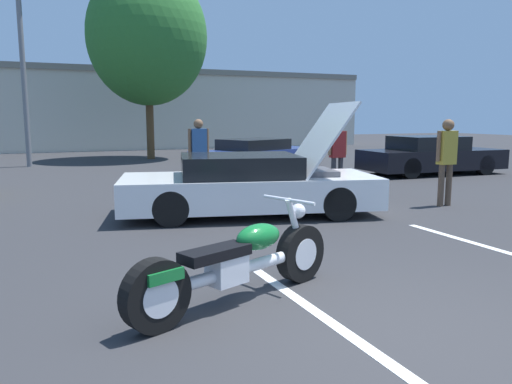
# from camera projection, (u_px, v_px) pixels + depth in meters

# --- Properties ---
(ground_plane) EXTENTS (80.00, 80.00, 0.00)m
(ground_plane) POSITION_uv_depth(u_px,v_px,m) (412.00, 340.00, 4.05)
(ground_plane) COLOR #2D2D30
(parking_stripe_middle) EXTENTS (0.12, 4.79, 0.01)m
(parking_stripe_middle) POSITION_uv_depth(u_px,v_px,m) (304.00, 303.00, 4.83)
(parking_stripe_middle) COLOR white
(parking_stripe_middle) RESTS_ON ground
(far_building) EXTENTS (32.00, 4.20, 4.40)m
(far_building) POSITION_uv_depth(u_px,v_px,m) (90.00, 107.00, 27.38)
(far_building) COLOR beige
(far_building) RESTS_ON ground
(light_pole) EXTENTS (1.21, 0.28, 8.11)m
(light_pole) POSITION_uv_depth(u_px,v_px,m) (23.00, 40.00, 17.46)
(light_pole) COLOR slate
(light_pole) RESTS_ON ground
(tree_background) EXTENTS (4.94, 4.94, 7.93)m
(tree_background) POSITION_uv_depth(u_px,v_px,m) (147.00, 36.00, 20.65)
(tree_background) COLOR brown
(tree_background) RESTS_ON ground
(motorcycle) EXTENTS (2.38, 1.12, 0.95)m
(motorcycle) POSITION_uv_depth(u_px,v_px,m) (237.00, 264.00, 4.80)
(motorcycle) COLOR black
(motorcycle) RESTS_ON ground
(show_car_hood_open) EXTENTS (4.94, 2.94, 2.06)m
(show_car_hood_open) POSITION_uv_depth(u_px,v_px,m) (250.00, 185.00, 9.18)
(show_car_hood_open) COLOR white
(show_car_hood_open) RESTS_ON ground
(parked_car_right_row) EXTENTS (4.58, 2.01, 1.19)m
(parked_car_right_row) POSITION_uv_depth(u_px,v_px,m) (431.00, 156.00, 15.66)
(parked_car_right_row) COLOR black
(parked_car_right_row) RESTS_ON ground
(parked_car_mid_row) EXTENTS (4.95, 3.41, 1.06)m
(parked_car_mid_row) POSITION_uv_depth(u_px,v_px,m) (257.00, 155.00, 16.78)
(parked_car_mid_row) COLOR navy
(parked_car_mid_row) RESTS_ON ground
(spectator_near_motorcycle) EXTENTS (0.52, 0.23, 1.74)m
(spectator_near_motorcycle) POSITION_uv_depth(u_px,v_px,m) (199.00, 148.00, 12.02)
(spectator_near_motorcycle) COLOR #38476B
(spectator_near_motorcycle) RESTS_ON ground
(spectator_midground) EXTENTS (0.52, 0.23, 1.75)m
(spectator_midground) POSITION_uv_depth(u_px,v_px,m) (447.00, 155.00, 9.99)
(spectator_midground) COLOR brown
(spectator_midground) RESTS_ON ground
(spectator_far_lot) EXTENTS (0.52, 0.22, 1.67)m
(spectator_far_lot) POSITION_uv_depth(u_px,v_px,m) (337.00, 150.00, 12.12)
(spectator_far_lot) COLOR #333338
(spectator_far_lot) RESTS_ON ground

